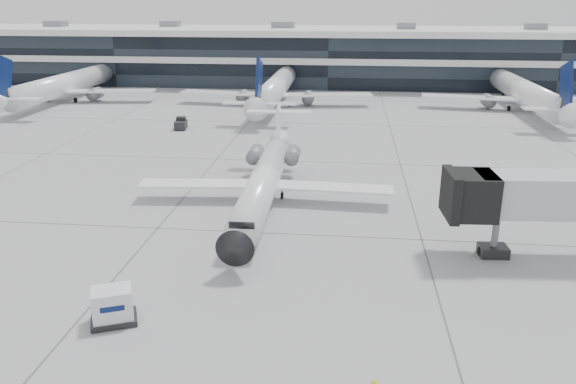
# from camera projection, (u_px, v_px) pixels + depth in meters

# --- Properties ---
(ground) EXTENTS (220.00, 220.00, 0.00)m
(ground) POSITION_uv_depth(u_px,v_px,m) (286.00, 234.00, 42.14)
(ground) COLOR gray
(ground) RESTS_ON ground
(terminal) EXTENTS (170.00, 22.00, 10.00)m
(terminal) POSITION_uv_depth(u_px,v_px,m) (330.00, 59.00, 117.63)
(terminal) COLOR black
(terminal) RESTS_ON ground
(bg_jet_left) EXTENTS (32.00, 40.00, 9.60)m
(bg_jet_left) POSITION_uv_depth(u_px,v_px,m) (67.00, 100.00, 98.54)
(bg_jet_left) COLOR white
(bg_jet_left) RESTS_ON ground
(bg_jet_center) EXTENTS (32.00, 40.00, 9.60)m
(bg_jet_center) POSITION_uv_depth(u_px,v_px,m) (276.00, 104.00, 94.69)
(bg_jet_center) COLOR white
(bg_jet_center) RESTS_ON ground
(bg_jet_right) EXTENTS (32.00, 40.00, 9.60)m
(bg_jet_right) POSITION_uv_depth(u_px,v_px,m) (521.00, 109.00, 90.54)
(bg_jet_right) COLOR white
(bg_jet_right) RESTS_ON ground
(regional_jet) EXTENTS (22.08, 27.47, 6.36)m
(regional_jet) POSITION_uv_depth(u_px,v_px,m) (265.00, 178.00, 48.11)
(regional_jet) COLOR white
(regional_jet) RESTS_ON ground
(cargo_uld) EXTENTS (2.91, 2.58, 1.97)m
(cargo_uld) POSITION_uv_depth(u_px,v_px,m) (113.00, 306.00, 30.27)
(cargo_uld) COLOR black
(cargo_uld) RESTS_ON ground
(traffic_cone) EXTENTS (0.50, 0.50, 0.60)m
(traffic_cone) POSITION_uv_depth(u_px,v_px,m) (188.00, 180.00, 53.83)
(traffic_cone) COLOR red
(traffic_cone) RESTS_ON ground
(far_tug) EXTENTS (1.78, 2.66, 1.58)m
(far_tug) POSITION_uv_depth(u_px,v_px,m) (181.00, 124.00, 76.29)
(far_tug) COLOR black
(far_tug) RESTS_ON ground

